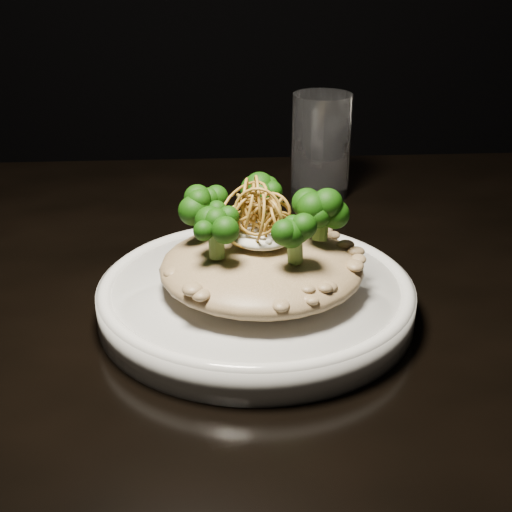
# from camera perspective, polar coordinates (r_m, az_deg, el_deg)

# --- Properties ---
(table) EXTENTS (1.10, 0.80, 0.75)m
(table) POSITION_cam_1_polar(r_m,az_deg,el_deg) (0.73, 5.63, -7.81)
(table) COLOR black
(table) RESTS_ON ground
(plate) EXTENTS (0.27, 0.27, 0.03)m
(plate) POSITION_cam_1_polar(r_m,az_deg,el_deg) (0.62, -0.00, -3.42)
(plate) COLOR silver
(plate) RESTS_ON table
(risotto) EXTENTS (0.17, 0.17, 0.04)m
(risotto) POSITION_cam_1_polar(r_m,az_deg,el_deg) (0.60, 0.44, -0.87)
(risotto) COLOR brown
(risotto) RESTS_ON plate
(broccoli) EXTENTS (0.11, 0.11, 0.04)m
(broccoli) POSITION_cam_1_polar(r_m,az_deg,el_deg) (0.60, 0.32, 2.96)
(broccoli) COLOR black
(broccoli) RESTS_ON risotto
(cheese) EXTENTS (0.05, 0.05, 0.02)m
(cheese) POSITION_cam_1_polar(r_m,az_deg,el_deg) (0.60, 0.47, 1.66)
(cheese) COLOR silver
(cheese) RESTS_ON risotto
(shallots) EXTENTS (0.06, 0.06, 0.04)m
(shallots) POSITION_cam_1_polar(r_m,az_deg,el_deg) (0.58, 0.32, 3.87)
(shallots) COLOR brown
(shallots) RESTS_ON cheese
(drinking_glass) EXTENTS (0.08, 0.08, 0.13)m
(drinking_glass) POSITION_cam_1_polar(r_m,az_deg,el_deg) (0.89, 5.21, 8.78)
(drinking_glass) COLOR white
(drinking_glass) RESTS_ON table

